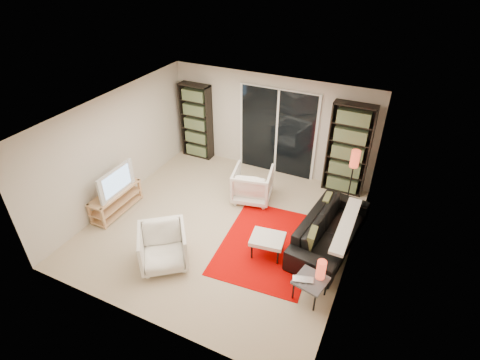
# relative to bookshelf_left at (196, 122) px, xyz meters

# --- Properties ---
(floor) EXTENTS (5.00, 5.00, 0.00)m
(floor) POSITION_rel_bookshelf_left_xyz_m (1.95, -2.33, -0.98)
(floor) COLOR #C4B697
(floor) RESTS_ON ground
(wall_back) EXTENTS (5.00, 0.02, 2.40)m
(wall_back) POSITION_rel_bookshelf_left_xyz_m (1.95, 0.17, 0.22)
(wall_back) COLOR beige
(wall_back) RESTS_ON ground
(wall_front) EXTENTS (5.00, 0.02, 2.40)m
(wall_front) POSITION_rel_bookshelf_left_xyz_m (1.95, -4.83, 0.22)
(wall_front) COLOR beige
(wall_front) RESTS_ON ground
(wall_left) EXTENTS (0.02, 5.00, 2.40)m
(wall_left) POSITION_rel_bookshelf_left_xyz_m (-0.55, -2.33, 0.22)
(wall_left) COLOR beige
(wall_left) RESTS_ON ground
(wall_right) EXTENTS (0.02, 5.00, 2.40)m
(wall_right) POSITION_rel_bookshelf_left_xyz_m (4.45, -2.33, 0.22)
(wall_right) COLOR beige
(wall_right) RESTS_ON ground
(ceiling) EXTENTS (5.00, 5.00, 0.02)m
(ceiling) POSITION_rel_bookshelf_left_xyz_m (1.95, -2.33, 1.42)
(ceiling) COLOR white
(ceiling) RESTS_ON wall_back
(sliding_door) EXTENTS (1.92, 0.08, 2.16)m
(sliding_door) POSITION_rel_bookshelf_left_xyz_m (2.15, 0.13, 0.07)
(sliding_door) COLOR white
(sliding_door) RESTS_ON ground
(bookshelf_left) EXTENTS (0.80, 0.30, 1.95)m
(bookshelf_left) POSITION_rel_bookshelf_left_xyz_m (0.00, 0.00, 0.00)
(bookshelf_left) COLOR black
(bookshelf_left) RESTS_ON ground
(bookshelf_right) EXTENTS (0.90, 0.30, 2.10)m
(bookshelf_right) POSITION_rel_bookshelf_left_xyz_m (3.85, -0.00, 0.07)
(bookshelf_right) COLOR black
(bookshelf_right) RESTS_ON ground
(tv_stand) EXTENTS (0.39, 1.23, 0.50)m
(tv_stand) POSITION_rel_bookshelf_left_xyz_m (-0.30, -2.86, -0.71)
(tv_stand) COLOR #E0AA6B
(tv_stand) RESTS_ON floor
(tv) EXTENTS (0.13, 1.00, 0.57)m
(tv) POSITION_rel_bookshelf_left_xyz_m (-0.28, -2.86, -0.19)
(tv) COLOR black
(tv) RESTS_ON tv_stand
(rug) EXTENTS (1.87, 2.42, 0.01)m
(rug) POSITION_rel_bookshelf_left_xyz_m (3.00, -2.46, -0.97)
(rug) COLOR #CD0200
(rug) RESTS_ON floor
(sofa) EXTENTS (1.13, 2.30, 0.65)m
(sofa) POSITION_rel_bookshelf_left_xyz_m (4.03, -1.93, -0.65)
(sofa) COLOR black
(sofa) RESTS_ON floor
(armchair_back) EXTENTS (0.98, 0.99, 0.76)m
(armchair_back) POSITION_rel_bookshelf_left_xyz_m (2.12, -1.21, -0.59)
(armchair_back) COLOR silver
(armchair_back) RESTS_ON floor
(armchair_front) EXTENTS (1.14, 1.15, 0.76)m
(armchair_front) POSITION_rel_bookshelf_left_xyz_m (1.50, -3.70, -0.60)
(armchair_front) COLOR silver
(armchair_front) RESTS_ON floor
(ottoman) EXTENTS (0.66, 0.57, 0.40)m
(ottoman) POSITION_rel_bookshelf_left_xyz_m (3.07, -2.70, -0.63)
(ottoman) COLOR silver
(ottoman) RESTS_ON floor
(side_table) EXTENTS (0.57, 0.57, 0.40)m
(side_table) POSITION_rel_bookshelf_left_xyz_m (4.06, -3.33, -0.62)
(side_table) COLOR #47484D
(side_table) RESTS_ON floor
(laptop) EXTENTS (0.37, 0.29, 0.03)m
(laptop) POSITION_rel_bookshelf_left_xyz_m (3.96, -3.43, -0.56)
(laptop) COLOR silver
(laptop) RESTS_ON side_table
(table_lamp) EXTENTS (0.15, 0.15, 0.34)m
(table_lamp) POSITION_rel_bookshelf_left_xyz_m (4.17, -3.21, -0.41)
(table_lamp) COLOR red
(table_lamp) RESTS_ON side_table
(floor_lamp) EXTENTS (0.20, 0.20, 1.35)m
(floor_lamp) POSITION_rel_bookshelf_left_xyz_m (4.08, -0.54, 0.05)
(floor_lamp) COLOR black
(floor_lamp) RESTS_ON floor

